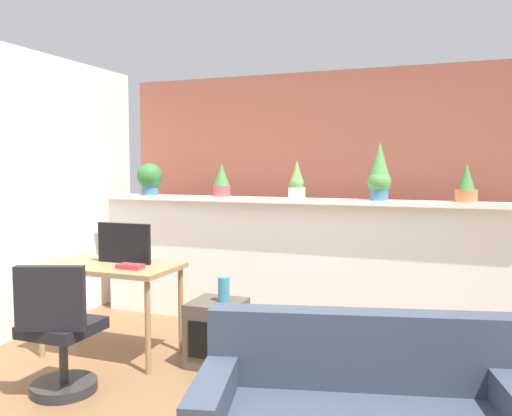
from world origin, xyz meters
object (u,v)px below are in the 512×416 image
(potted_plant_0, at_px, (150,178))
(potted_plant_3, at_px, (379,173))
(potted_plant_2, at_px, (297,182))
(book_on_desk, at_px, (130,266))
(tv_monitor, at_px, (124,243))
(vase_on_shelf, at_px, (224,289))
(office_chair, at_px, (60,339))
(potted_plant_1, at_px, (222,181))
(side_cube_shelf, at_px, (217,333))
(potted_plant_4, at_px, (466,186))
(desk, at_px, (111,274))

(potted_plant_0, xyz_separation_m, potted_plant_3, (2.32, 0.02, 0.06))
(potted_plant_2, relative_size, book_on_desk, 1.78)
(tv_monitor, distance_m, vase_on_shelf, 0.93)
(potted_plant_0, xyz_separation_m, book_on_desk, (0.60, -1.25, -0.65))
(office_chair, bearing_deg, potted_plant_1, 81.24)
(potted_plant_2, bearing_deg, potted_plant_3, -2.03)
(potted_plant_0, relative_size, book_on_desk, 1.65)
(potted_plant_1, xyz_separation_m, potted_plant_3, (1.53, -0.03, 0.08))
(potted_plant_0, xyz_separation_m, side_cube_shelf, (1.24, -1.04, -1.17))
(tv_monitor, height_order, office_chair, tv_monitor)
(potted_plant_2, bearing_deg, side_cube_shelf, -106.39)
(tv_monitor, height_order, side_cube_shelf, tv_monitor)
(potted_plant_3, height_order, potted_plant_4, potted_plant_3)
(tv_monitor, height_order, book_on_desk, tv_monitor)
(office_chair, xyz_separation_m, side_cube_shelf, (0.75, 0.88, -0.14))
(desk, height_order, book_on_desk, book_on_desk)
(potted_plant_1, relative_size, potted_plant_3, 0.63)
(tv_monitor, xyz_separation_m, vase_on_shelf, (0.87, 0.04, -0.32))
(potted_plant_4, relative_size, desk, 0.29)
(potted_plant_1, distance_m, office_chair, 2.23)
(potted_plant_0, height_order, side_cube_shelf, potted_plant_0)
(book_on_desk, bearing_deg, tv_monitor, 134.49)
(desk, height_order, side_cube_shelf, desk)
(potted_plant_3, bearing_deg, side_cube_shelf, -135.42)
(potted_plant_1, distance_m, book_on_desk, 1.46)
(desk, distance_m, office_chair, 0.83)
(potted_plant_4, bearing_deg, desk, -155.92)
(desk, height_order, vase_on_shelf, desk)
(potted_plant_2, relative_size, side_cube_shelf, 0.71)
(vase_on_shelf, bearing_deg, potted_plant_2, 75.94)
(potted_plant_3, xyz_separation_m, tv_monitor, (-1.90, -1.09, -0.57))
(side_cube_shelf, xyz_separation_m, book_on_desk, (-0.63, -0.21, 0.52))
(potted_plant_0, xyz_separation_m, tv_monitor, (0.42, -1.07, -0.50))
(book_on_desk, bearing_deg, desk, 157.65)
(side_cube_shelf, bearing_deg, vase_on_shelf, 21.24)
(potted_plant_4, distance_m, tv_monitor, 2.88)
(potted_plant_3, relative_size, vase_on_shelf, 2.70)
(potted_plant_0, relative_size, potted_plant_2, 0.93)
(potted_plant_0, distance_m, office_chair, 2.23)
(potted_plant_3, bearing_deg, tv_monitor, -150.17)
(potted_plant_1, distance_m, potted_plant_4, 2.24)
(potted_plant_4, distance_m, vase_on_shelf, 2.19)
(potted_plant_3, bearing_deg, potted_plant_4, 2.56)
(desk, xyz_separation_m, tv_monitor, (0.08, 0.08, 0.25))
(potted_plant_0, xyz_separation_m, potted_plant_1, (0.79, 0.05, -0.02))
(potted_plant_3, bearing_deg, desk, -149.39)
(potted_plant_0, relative_size, potted_plant_3, 0.64)
(potted_plant_1, relative_size, book_on_desk, 1.62)
(potted_plant_3, distance_m, book_on_desk, 2.25)
(side_cube_shelf, bearing_deg, tv_monitor, -178.32)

